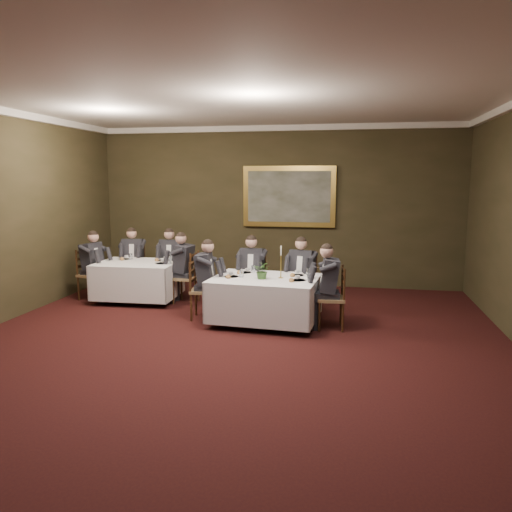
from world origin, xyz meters
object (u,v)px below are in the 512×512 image
(chair_main_backright, at_px, (302,296))
(diner_main_endleft, at_px, (204,289))
(diner_main_backright, at_px, (302,284))
(diner_sec_endleft, at_px, (92,273))
(chair_sec_backleft, at_px, (134,278))
(chair_sec_endright, at_px, (186,288))
(table_second, at_px, (138,278))
(diner_main_backleft, at_px, (252,281))
(painting, at_px, (289,197))
(chair_main_backleft, at_px, (253,293))
(diner_main_endright, at_px, (331,297))
(diner_sec_backright, at_px, (171,269))
(chair_sec_endleft, at_px, (92,285))
(diner_sec_endright, at_px, (186,276))
(table_main, at_px, (265,297))
(candlestick, at_px, (281,266))
(chair_main_endleft, at_px, (203,302))
(diner_sec_backleft, at_px, (134,267))
(chair_main_endright, at_px, (331,311))
(chair_sec_backright, at_px, (172,279))
(centerpiece, at_px, (263,270))

(chair_main_backright, bearing_deg, diner_main_endleft, 40.80)
(diner_main_backright, distance_m, diner_sec_endleft, 4.18)
(chair_sec_backleft, xyz_separation_m, chair_sec_endright, (1.41, -0.75, 0.00))
(diner_main_backright, bearing_deg, table_second, 11.69)
(diner_main_backleft, distance_m, painting, 2.62)
(chair_main_backleft, xyz_separation_m, painting, (0.39, 2.12, 1.69))
(diner_main_endright, bearing_deg, chair_sec_backleft, 59.97)
(diner_sec_backright, relative_size, chair_sec_endleft, 1.35)
(diner_sec_endright, distance_m, diner_sec_endleft, 1.92)
(diner_sec_endleft, bearing_deg, chair_main_backright, 98.14)
(table_main, distance_m, diner_main_endright, 1.08)
(chair_sec_backleft, xyz_separation_m, diner_sec_endleft, (-0.52, -0.81, 0.23))
(diner_sec_backright, height_order, candlestick, diner_sec_backright)
(table_main, xyz_separation_m, chair_main_endleft, (-1.08, 0.08, -0.17))
(chair_main_backleft, bearing_deg, chair_sec_backleft, -15.00)
(chair_main_endleft, bearing_deg, diner_main_backright, 109.33)
(diner_main_endright, xyz_separation_m, diner_sec_backleft, (-4.19, 1.89, 0.00))
(chair_main_endright, bearing_deg, diner_main_backleft, 50.58)
(diner_main_endleft, distance_m, chair_sec_endright, 1.20)
(diner_main_backright, distance_m, chair_main_endright, 1.09)
(chair_sec_backright, distance_m, candlestick, 3.21)
(chair_sec_endleft, xyz_separation_m, centerpiece, (3.64, -1.12, 0.63))
(table_second, bearing_deg, chair_sec_backleft, 119.37)
(diner_sec_backleft, relative_size, chair_sec_backright, 1.35)
(table_second, height_order, diner_sec_endright, diner_sec_endright)
(diner_main_backright, distance_m, chair_sec_backright, 3.01)
(painting, bearing_deg, diner_sec_endleft, -151.02)
(painting, bearing_deg, table_second, -143.46)
(chair_main_backright, xyz_separation_m, diner_sec_backright, (-2.83, 0.99, 0.23))
(table_main, xyz_separation_m, painting, (-0.00, 3.04, 1.53))
(chair_main_backleft, relative_size, diner_sec_endright, 0.74)
(diner_main_backleft, height_order, diner_main_endright, same)
(chair_main_endright, distance_m, diner_sec_endright, 3.05)
(table_second, relative_size, chair_sec_backleft, 1.58)
(chair_main_endleft, relative_size, diner_sec_endleft, 0.74)
(table_second, bearing_deg, painting, 36.54)
(chair_main_endright, height_order, chair_sec_endleft, same)
(chair_main_backright, distance_m, painting, 2.82)
(table_main, xyz_separation_m, chair_sec_backright, (-2.30, 1.84, -0.17))
(table_main, height_order, table_second, same)
(table_main, height_order, diner_sec_backleft, diner_sec_backleft)
(candlestick, bearing_deg, table_main, -172.93)
(diner_sec_backleft, xyz_separation_m, painting, (3.12, 1.23, 1.46))
(chair_main_backright, height_order, diner_main_endright, diner_main_endright)
(chair_main_endleft, bearing_deg, chair_main_endright, 80.03)
(chair_main_endleft, bearing_deg, diner_main_endleft, 90.00)
(chair_main_endright, relative_size, chair_sec_backright, 1.00)
(diner_sec_backleft, xyz_separation_m, chair_sec_endright, (1.41, -0.74, -0.23))
(chair_main_backright, xyz_separation_m, chair_main_endright, (0.55, -0.92, 0.00))
(diner_sec_backright, bearing_deg, painting, -155.83)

